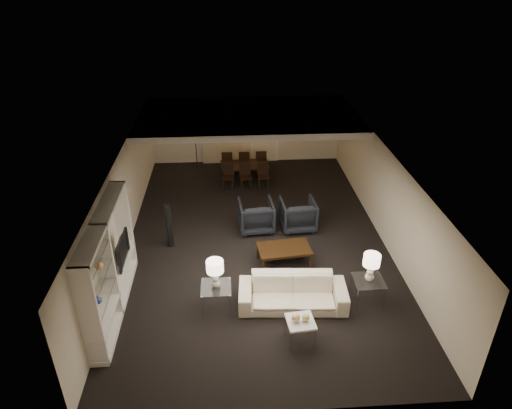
{
  "coord_description": "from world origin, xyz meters",
  "views": [
    {
      "loc": [
        -0.72,
        -10.67,
        6.99
      ],
      "look_at": [
        0.0,
        0.0,
        1.1
      ],
      "focal_mm": 32.0,
      "sensor_mm": 36.0,
      "label": 1
    }
  ],
  "objects_px": {
    "coffee_table": "(284,255)",
    "chair_fr": "(261,161)",
    "table_lamp_left": "(215,274)",
    "vase_amber": "(99,265)",
    "television": "(118,250)",
    "chair_nr": "(264,176)",
    "dining_table": "(245,172)",
    "armchair_right": "(298,214)",
    "vase_blue": "(98,299)",
    "chair_fl": "(227,162)",
    "floor_speaker": "(169,226)",
    "pendant_light": "(258,131)",
    "marble_table": "(300,331)",
    "chair_nl": "(228,177)",
    "armchair_left": "(256,216)",
    "chair_fm": "(244,161)",
    "table_lamp_right": "(371,268)",
    "floor_lamp": "(196,143)",
    "chair_nm": "(246,177)",
    "sofa": "(293,293)"
  },
  "relations": [
    {
      "from": "armchair_right",
      "to": "table_lamp_left",
      "type": "xyz_separation_m",
      "value": [
        -2.3,
        -3.3,
        0.51
      ]
    },
    {
      "from": "marble_table",
      "to": "chair_fr",
      "type": "xyz_separation_m",
      "value": [
        -0.16,
        8.35,
        0.15
      ]
    },
    {
      "from": "coffee_table",
      "to": "chair_nr",
      "type": "distance_m",
      "value": 4.36
    },
    {
      "from": "floor_lamp",
      "to": "chair_nm",
      "type": "bearing_deg",
      "value": -49.21
    },
    {
      "from": "pendant_light",
      "to": "marble_table",
      "type": "height_order",
      "value": "pendant_light"
    },
    {
      "from": "pendant_light",
      "to": "dining_table",
      "type": "xyz_separation_m",
      "value": [
        -0.43,
        0.33,
        -1.63
      ]
    },
    {
      "from": "chair_fm",
      "to": "chair_fr",
      "type": "relative_size",
      "value": 1.0
    },
    {
      "from": "table_lamp_right",
      "to": "floor_speaker",
      "type": "relative_size",
      "value": 0.54
    },
    {
      "from": "television",
      "to": "floor_lamp",
      "type": "distance_m",
      "value": 7.19
    },
    {
      "from": "television",
      "to": "dining_table",
      "type": "xyz_separation_m",
      "value": [
        3.15,
        5.68,
        -0.76
      ]
    },
    {
      "from": "table_lamp_left",
      "to": "chair_nr",
      "type": "height_order",
      "value": "table_lamp_left"
    },
    {
      "from": "pendant_light",
      "to": "chair_nm",
      "type": "height_order",
      "value": "pendant_light"
    },
    {
      "from": "chair_nl",
      "to": "chair_nm",
      "type": "height_order",
      "value": "same"
    },
    {
      "from": "vase_amber",
      "to": "television",
      "type": "bearing_deg",
      "value": 88.75
    },
    {
      "from": "chair_fl",
      "to": "chair_nm",
      "type": "bearing_deg",
      "value": 119.21
    },
    {
      "from": "coffee_table",
      "to": "chair_fr",
      "type": "bearing_deg",
      "value": 91.66
    },
    {
      "from": "chair_nm",
      "to": "chair_fl",
      "type": "relative_size",
      "value": 1.0
    },
    {
      "from": "table_lamp_right",
      "to": "chair_fm",
      "type": "height_order",
      "value": "table_lamp_right"
    },
    {
      "from": "vase_blue",
      "to": "chair_fl",
      "type": "xyz_separation_m",
      "value": [
        2.58,
        8.14,
        -0.71
      ]
    },
    {
      "from": "armchair_right",
      "to": "vase_amber",
      "type": "relative_size",
      "value": 5.55
    },
    {
      "from": "marble_table",
      "to": "chair_nl",
      "type": "xyz_separation_m",
      "value": [
        -1.36,
        7.05,
        0.15
      ]
    },
    {
      "from": "pendant_light",
      "to": "coffee_table",
      "type": "distance_m",
      "value": 4.98
    },
    {
      "from": "armchair_left",
      "to": "table_lamp_left",
      "type": "xyz_separation_m",
      "value": [
        -1.1,
        -3.3,
        0.51
      ]
    },
    {
      "from": "vase_amber",
      "to": "chair_fm",
      "type": "distance_m",
      "value": 8.43
    },
    {
      "from": "sofa",
      "to": "armchair_left",
      "type": "distance_m",
      "value": 3.36
    },
    {
      "from": "television",
      "to": "vase_blue",
      "type": "relative_size",
      "value": 6.17
    },
    {
      "from": "marble_table",
      "to": "table_lamp_right",
      "type": "bearing_deg",
      "value": 32.91
    },
    {
      "from": "vase_blue",
      "to": "floor_speaker",
      "type": "distance_m",
      "value": 3.67
    },
    {
      "from": "chair_nr",
      "to": "dining_table",
      "type": "bearing_deg",
      "value": 131.9
    },
    {
      "from": "sofa",
      "to": "armchair_right",
      "type": "relative_size",
      "value": 2.45
    },
    {
      "from": "chair_nl",
      "to": "chair_nm",
      "type": "distance_m",
      "value": 0.6
    },
    {
      "from": "pendant_light",
      "to": "coffee_table",
      "type": "height_order",
      "value": "pendant_light"
    },
    {
      "from": "vase_amber",
      "to": "floor_speaker",
      "type": "bearing_deg",
      "value": 72.29
    },
    {
      "from": "armchair_left",
      "to": "vase_blue",
      "type": "xyz_separation_m",
      "value": [
        -3.34,
        -4.19,
        0.7
      ]
    },
    {
      "from": "sofa",
      "to": "chair_fr",
      "type": "height_order",
      "value": "chair_fr"
    },
    {
      "from": "chair_fm",
      "to": "marble_table",
      "type": "bearing_deg",
      "value": 96.9
    },
    {
      "from": "chair_nl",
      "to": "chair_nm",
      "type": "relative_size",
      "value": 1.0
    },
    {
      "from": "coffee_table",
      "to": "vase_blue",
      "type": "distance_m",
      "value": 4.75
    },
    {
      "from": "table_lamp_left",
      "to": "vase_amber",
      "type": "bearing_deg",
      "value": -168.52
    },
    {
      "from": "television",
      "to": "chair_nr",
      "type": "xyz_separation_m",
      "value": [
        3.75,
        5.03,
        -0.62
      ]
    },
    {
      "from": "vase_amber",
      "to": "floor_speaker",
      "type": "distance_m",
      "value": 3.37
    },
    {
      "from": "television",
      "to": "chair_nr",
      "type": "height_order",
      "value": "television"
    },
    {
      "from": "television",
      "to": "chair_nm",
      "type": "bearing_deg",
      "value": -32.06
    },
    {
      "from": "sofa",
      "to": "floor_speaker",
      "type": "distance_m",
      "value": 3.96
    },
    {
      "from": "chair_nl",
      "to": "sofa",
      "type": "bearing_deg",
      "value": -69.4
    },
    {
      "from": "chair_nm",
      "to": "pendant_light",
      "type": "bearing_deg",
      "value": 29.77
    },
    {
      "from": "table_lamp_right",
      "to": "chair_nm",
      "type": "height_order",
      "value": "table_lamp_right"
    },
    {
      "from": "marble_table",
      "to": "floor_lamp",
      "type": "relative_size",
      "value": 0.3
    },
    {
      "from": "floor_speaker",
      "to": "chair_fr",
      "type": "distance_m",
      "value": 5.43
    },
    {
      "from": "chair_fl",
      "to": "table_lamp_left",
      "type": "bearing_deg",
      "value": 91.79
    }
  ]
}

